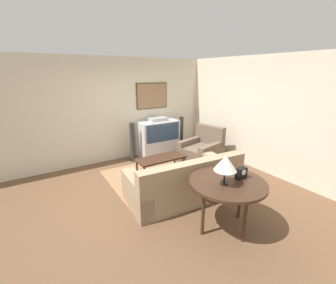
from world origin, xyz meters
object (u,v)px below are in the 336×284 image
table_lamp (226,163)px  mantel_clock (241,173)px  coffee_table (161,159)px  speaker_tower_right (181,135)px  console_table (228,185)px  speaker_tower_left (133,143)px  armchair (202,151)px  tv (158,138)px  couch (184,183)px

table_lamp → mantel_clock: bearing=-0.1°
coffee_table → speaker_tower_right: (1.38, 1.15, 0.13)m
console_table → speaker_tower_left: size_ratio=1.07×
console_table → table_lamp: 0.41m
coffee_table → table_lamp: size_ratio=2.65×
speaker_tower_left → armchair: bearing=-34.4°
tv → speaker_tower_right: (0.80, -0.01, -0.02)m
couch → speaker_tower_left: bearing=-84.4°
armchair → mantel_clock: bearing=-40.5°
couch → coffee_table: size_ratio=1.89×
armchair → table_lamp: 2.91m
tv → speaker_tower_right: tv is taller
coffee_table → console_table: bearing=-93.5°
table_lamp → speaker_tower_left: 3.42m
tv → armchair: tv is taller
tv → armchair: 1.31m
console_table → couch: bearing=91.3°
tv → coffee_table: bearing=-117.0°
coffee_table → speaker_tower_right: speaker_tower_right is taller
tv → mantel_clock: size_ratio=6.55×
tv → coffee_table: 1.31m
tv → coffee_table: tv is taller
coffee_table → speaker_tower_right: 1.80m
tv → couch: 2.43m
coffee_table → armchair: bearing=4.2°
console_table → speaker_tower_left: (-0.08, 3.33, -0.23)m
tv → table_lamp: bearing=-103.9°
tv → armchair: bearing=-55.2°
couch → speaker_tower_right: size_ratio=2.06×
table_lamp → speaker_tower_right: table_lamp is taller
couch → table_lamp: size_ratio=5.00×
console_table → speaker_tower_right: 3.66m
console_table → speaker_tower_right: (1.52, 3.33, -0.23)m
coffee_table → console_table: size_ratio=1.02×
armchair → table_lamp: bearing=-46.8°
coffee_table → speaker_tower_left: size_ratio=1.09×
couch → speaker_tower_right: (1.54, 2.30, 0.20)m
couch → console_table: 1.11m
speaker_tower_right → console_table: bearing=-114.5°
coffee_table → table_lamp: bearing=-96.4°
coffee_table → speaker_tower_right: size_ratio=1.09×
table_lamp → mantel_clock: 0.42m
couch → table_lamp: table_lamp is taller
console_table → speaker_tower_left: 3.34m
coffee_table → table_lamp: (-0.25, -2.21, 0.74)m
couch → speaker_tower_left: 2.30m
tv → speaker_tower_left: bearing=-179.4°
speaker_tower_left → coffee_table: bearing=-79.7°
speaker_tower_left → speaker_tower_right: size_ratio=1.00×
tv → couch: size_ratio=0.52×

